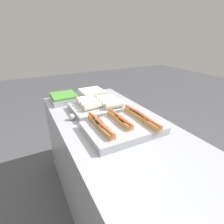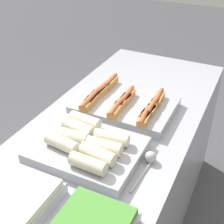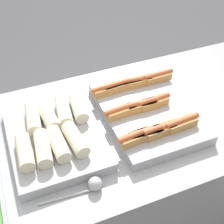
{
  "view_description": "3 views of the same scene",
  "coord_description": "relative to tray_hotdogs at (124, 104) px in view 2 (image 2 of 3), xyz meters",
  "views": [
    {
      "loc": [
        0.97,
        -0.56,
        1.47
      ],
      "look_at": [
        -0.08,
        0.0,
        0.93
      ],
      "focal_mm": 28.0,
      "sensor_mm": 36.0,
      "label": 1
    },
    {
      "loc": [
        -1.23,
        -0.56,
        1.76
      ],
      "look_at": [
        -0.08,
        0.0,
        0.93
      ],
      "focal_mm": 50.0,
      "sensor_mm": 36.0,
      "label": 2
    },
    {
      "loc": [
        -0.42,
        -0.86,
        1.81
      ],
      "look_at": [
        -0.08,
        0.0,
        0.93
      ],
      "focal_mm": 50.0,
      "sensor_mm": 36.0,
      "label": 3
    }
  ],
  "objects": [
    {
      "name": "ground_plane",
      "position": [
        -0.07,
        -0.0,
        -0.89
      ],
      "size": [
        12.0,
        12.0,
        0.0
      ],
      "primitive_type": "plane",
      "color": "#4C4C51"
    },
    {
      "name": "counter",
      "position": [
        -0.07,
        -0.0,
        -0.46
      ],
      "size": [
        1.75,
        0.78,
        0.85
      ],
      "color": "#A8AAB2",
      "rests_on": "ground_plane"
    },
    {
      "name": "tray_hotdogs",
      "position": [
        0.0,
        0.0,
        0.0
      ],
      "size": [
        0.41,
        0.51,
        0.1
      ],
      "color": "#A8AAB2",
      "rests_on": "counter"
    },
    {
      "name": "tray_wraps",
      "position": [
        -0.4,
        -0.0,
        0.0
      ],
      "size": [
        0.36,
        0.46,
        0.11
      ],
      "color": "#A8AAB2",
      "rests_on": "counter"
    },
    {
      "name": "tray_side_back",
      "position": [
        -0.76,
        0.08,
        -0.0
      ],
      "size": [
        0.27,
        0.25,
        0.07
      ],
      "color": "#A8AAB2",
      "rests_on": "counter"
    },
    {
      "name": "serving_spoon_near",
      "position": [
        -0.34,
        -0.27,
        -0.02
      ],
      "size": [
        0.23,
        0.05,
        0.05
      ],
      "color": "#B2B5BA",
      "rests_on": "counter"
    }
  ]
}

